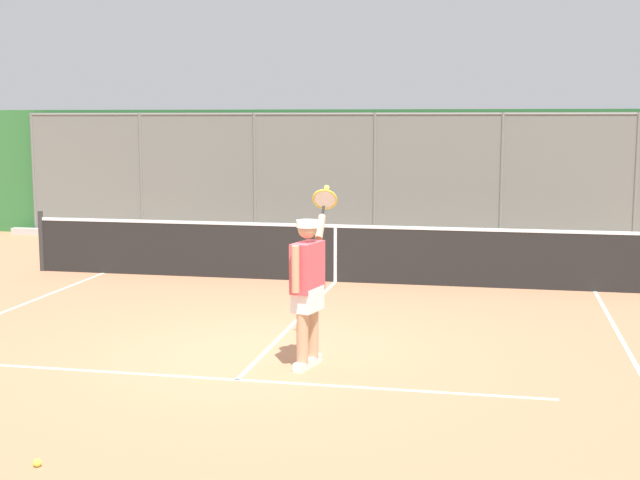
# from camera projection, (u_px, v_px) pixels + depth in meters

# --- Properties ---
(ground_plane) EXTENTS (60.00, 60.00, 0.00)m
(ground_plane) POSITION_uv_depth(u_px,v_px,m) (263.00, 354.00, 10.04)
(ground_plane) COLOR #B27551
(court_line_markings) EXTENTS (8.34, 10.21, 0.01)m
(court_line_markings) POSITION_uv_depth(u_px,v_px,m) (229.00, 388.00, 8.75)
(court_line_markings) COLOR white
(court_line_markings) RESTS_ON ground
(fence_backdrop) EXTENTS (19.08, 1.37, 2.89)m
(fence_backdrop) POSITION_uv_depth(u_px,v_px,m) (378.00, 176.00, 19.36)
(fence_backdrop) COLOR slate
(fence_backdrop) RESTS_ON ground
(tennis_net) EXTENTS (10.72, 0.09, 1.07)m
(tennis_net) POSITION_uv_depth(u_px,v_px,m) (335.00, 252.00, 14.40)
(tennis_net) COLOR #2D2D2D
(tennis_net) RESTS_ON ground
(tennis_player) EXTENTS (0.33, 1.39, 1.91)m
(tennis_player) POSITION_uv_depth(u_px,v_px,m) (308.00, 281.00, 9.41)
(tennis_player) COLOR silver
(tennis_player) RESTS_ON ground
(tennis_ball_by_sideline) EXTENTS (0.07, 0.07, 0.07)m
(tennis_ball_by_sideline) POSITION_uv_depth(u_px,v_px,m) (37.00, 463.00, 6.78)
(tennis_ball_by_sideline) COLOR #D6E042
(tennis_ball_by_sideline) RESTS_ON ground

